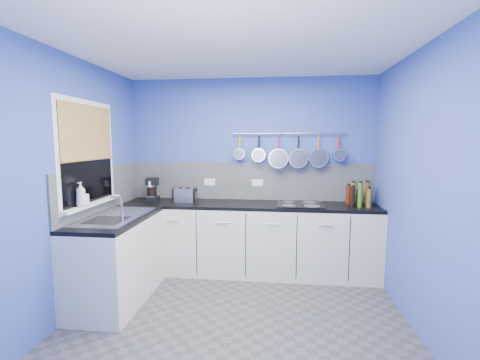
% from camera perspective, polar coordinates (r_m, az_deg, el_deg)
% --- Properties ---
extents(floor, '(3.20, 3.00, 0.02)m').
position_cam_1_polar(floor, '(3.38, -0.70, -23.40)').
color(floor, '#47474C').
rests_on(floor, ground).
extents(ceiling, '(3.20, 3.00, 0.02)m').
position_cam_1_polar(ceiling, '(3.03, -0.77, 22.55)').
color(ceiling, white).
rests_on(ceiling, ground).
extents(wall_back, '(3.20, 0.02, 2.50)m').
position_cam_1_polar(wall_back, '(4.44, 1.78, 1.15)').
color(wall_back, '#3A50B2').
rests_on(wall_back, ground).
extents(wall_front, '(3.20, 0.02, 2.50)m').
position_cam_1_polar(wall_front, '(1.50, -8.34, -10.26)').
color(wall_front, '#3A50B2').
rests_on(wall_front, ground).
extents(wall_left, '(0.02, 3.00, 2.50)m').
position_cam_1_polar(wall_left, '(3.54, -27.57, -1.08)').
color(wall_left, '#3A50B2').
rests_on(wall_left, ground).
extents(wall_right, '(0.02, 3.00, 2.50)m').
position_cam_1_polar(wall_right, '(3.17, 29.48, -2.01)').
color(wall_right, '#3A50B2').
rests_on(wall_right, ground).
extents(backsplash_back, '(3.20, 0.02, 0.50)m').
position_cam_1_polar(backsplash_back, '(4.43, 1.76, -0.17)').
color(backsplash_back, gray).
rests_on(backsplash_back, wall_back).
extents(backsplash_left, '(0.02, 1.80, 0.50)m').
position_cam_1_polar(backsplash_left, '(4.04, -22.47, -1.36)').
color(backsplash_left, gray).
rests_on(backsplash_left, wall_left).
extents(cabinet_run_back, '(3.20, 0.60, 0.86)m').
position_cam_1_polar(cabinet_run_back, '(4.30, 1.38, -10.21)').
color(cabinet_run_back, silver).
rests_on(cabinet_run_back, ground).
extents(worktop_back, '(3.20, 0.60, 0.04)m').
position_cam_1_polar(worktop_back, '(4.19, 1.40, -4.31)').
color(worktop_back, black).
rests_on(worktop_back, cabinet_run_back).
extents(cabinet_run_left, '(0.60, 1.20, 0.86)m').
position_cam_1_polar(cabinet_run_left, '(3.82, -20.33, -12.86)').
color(cabinet_run_left, silver).
rests_on(cabinet_run_left, ground).
extents(worktop_left, '(0.60, 1.20, 0.04)m').
position_cam_1_polar(worktop_left, '(3.70, -20.62, -6.26)').
color(worktop_left, black).
rests_on(worktop_left, cabinet_run_left).
extents(window_frame, '(0.01, 1.00, 1.10)m').
position_cam_1_polar(window_frame, '(3.74, -24.81, 4.07)').
color(window_frame, white).
rests_on(window_frame, wall_left).
extents(window_glass, '(0.01, 0.90, 1.00)m').
position_cam_1_polar(window_glass, '(3.74, -24.74, 4.07)').
color(window_glass, black).
rests_on(window_glass, wall_left).
extents(bamboo_blind, '(0.01, 0.90, 0.55)m').
position_cam_1_polar(bamboo_blind, '(3.74, -24.81, 7.52)').
color(bamboo_blind, '#C28448').
rests_on(bamboo_blind, wall_left).
extents(window_sill, '(0.10, 0.98, 0.03)m').
position_cam_1_polar(window_sill, '(3.79, -24.09, -3.72)').
color(window_sill, white).
rests_on(window_sill, wall_left).
extents(sink_unit, '(0.50, 0.95, 0.01)m').
position_cam_1_polar(sink_unit, '(3.69, -20.64, -5.90)').
color(sink_unit, silver).
rests_on(sink_unit, worktop_left).
extents(mixer_tap, '(0.12, 0.08, 0.26)m').
position_cam_1_polar(mixer_tap, '(3.44, -19.72, -4.63)').
color(mixer_tap, silver).
rests_on(mixer_tap, worktop_left).
extents(socket_left, '(0.15, 0.01, 0.09)m').
position_cam_1_polar(socket_left, '(4.50, -5.25, -0.34)').
color(socket_left, white).
rests_on(socket_left, backsplash_back).
extents(socket_right, '(0.15, 0.01, 0.09)m').
position_cam_1_polar(socket_right, '(4.41, 3.03, -0.47)').
color(socket_right, white).
rests_on(socket_right, backsplash_back).
extents(pot_rail, '(1.45, 0.02, 0.02)m').
position_cam_1_polar(pot_rail, '(4.34, 8.39, 7.95)').
color(pot_rail, silver).
rests_on(pot_rail, wall_back).
extents(soap_bottle_a, '(0.10, 0.10, 0.24)m').
position_cam_1_polar(soap_bottle_a, '(3.57, -25.76, -2.23)').
color(soap_bottle_a, white).
rests_on(soap_bottle_a, window_sill).
extents(soap_bottle_b, '(0.10, 0.10, 0.17)m').
position_cam_1_polar(soap_bottle_b, '(3.60, -25.44, -2.68)').
color(soap_bottle_b, white).
rests_on(soap_bottle_b, window_sill).
extents(paper_towel, '(0.15, 0.15, 0.27)m').
position_cam_1_polar(paper_towel, '(4.49, -15.17, -1.82)').
color(paper_towel, white).
rests_on(paper_towel, worktop_back).
extents(coffee_maker, '(0.21, 0.22, 0.30)m').
position_cam_1_polar(coffee_maker, '(4.49, -14.94, -1.58)').
color(coffee_maker, black).
rests_on(coffee_maker, worktop_back).
extents(toaster, '(0.29, 0.18, 0.18)m').
position_cam_1_polar(toaster, '(4.35, -9.52, -2.55)').
color(toaster, silver).
rests_on(toaster, worktop_back).
extents(canister, '(0.10, 0.10, 0.13)m').
position_cam_1_polar(canister, '(4.34, -8.10, -2.88)').
color(canister, silver).
rests_on(canister, worktop_back).
extents(hob, '(0.56, 0.50, 0.01)m').
position_cam_1_polar(hob, '(4.16, 10.27, -4.15)').
color(hob, black).
rests_on(hob, worktop_back).
extents(pan_0, '(0.15, 0.10, 0.34)m').
position_cam_1_polar(pan_0, '(4.36, -0.05, 5.78)').
color(pan_0, silver).
rests_on(pan_0, pot_rail).
extents(pan_1, '(0.18, 0.12, 0.37)m').
position_cam_1_polar(pan_1, '(4.34, 3.29, 5.60)').
color(pan_1, silver).
rests_on(pan_1, pot_rail).
extents(pan_2, '(0.26, 0.12, 0.45)m').
position_cam_1_polar(pan_2, '(4.33, 6.66, 5.03)').
color(pan_2, silver).
rests_on(pan_2, pot_rail).
extents(pan_3, '(0.25, 0.10, 0.44)m').
position_cam_1_polar(pan_3, '(4.34, 10.02, 5.00)').
color(pan_3, silver).
rests_on(pan_3, pot_rail).
extents(pan_4, '(0.24, 0.09, 0.43)m').
position_cam_1_polar(pan_4, '(4.36, 13.37, 4.98)').
color(pan_4, silver).
rests_on(pan_4, pot_rail).
extents(pan_5, '(0.16, 0.12, 0.35)m').
position_cam_1_polar(pan_5, '(4.40, 16.69, 5.46)').
color(pan_5, silver).
rests_on(pan_5, pot_rail).
extents(condiment_0, '(0.06, 0.06, 0.26)m').
position_cam_1_polar(condiment_0, '(4.39, 20.97, -2.24)').
color(condiment_0, olive).
rests_on(condiment_0, worktop_back).
extents(condiment_1, '(0.05, 0.05, 0.11)m').
position_cam_1_polar(condiment_1, '(4.41, 19.60, -3.15)').
color(condiment_1, '#265919').
rests_on(condiment_1, worktop_back).
extents(condiment_2, '(0.07, 0.07, 0.23)m').
position_cam_1_polar(condiment_2, '(4.34, 18.22, -2.43)').
color(condiment_2, '#4C190C').
rests_on(condiment_2, worktop_back).
extents(condiment_3, '(0.06, 0.06, 0.29)m').
position_cam_1_polar(condiment_3, '(4.31, 21.08, -2.24)').
color(condiment_3, brown).
rests_on(condiment_3, worktop_back).
extents(condiment_4, '(0.05, 0.05, 0.20)m').
position_cam_1_polar(condiment_4, '(4.28, 19.76, -2.85)').
color(condiment_4, black).
rests_on(condiment_4, worktop_back).
extents(condiment_5, '(0.06, 0.06, 0.28)m').
position_cam_1_polar(condiment_5, '(4.26, 18.89, -2.29)').
color(condiment_5, '#8C5914').
rests_on(condiment_5, worktop_back).
extents(condiment_6, '(0.06, 0.06, 0.23)m').
position_cam_1_polar(condiment_6, '(4.19, 21.37, -2.94)').
color(condiment_6, brown).
rests_on(condiment_6, worktop_back).
extents(condiment_7, '(0.05, 0.05, 0.29)m').
position_cam_1_polar(condiment_7, '(4.17, 19.99, -2.46)').
color(condiment_7, '#3F721E').
rests_on(condiment_7, worktop_back).
extents(condiment_8, '(0.05, 0.05, 0.24)m').
position_cam_1_polar(condiment_8, '(4.14, 18.82, -2.80)').
color(condiment_8, black).
rests_on(condiment_8, worktop_back).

